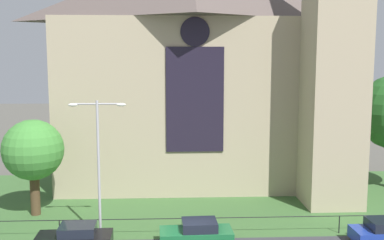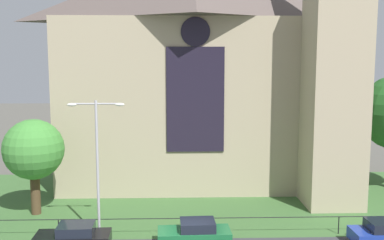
% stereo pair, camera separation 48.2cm
% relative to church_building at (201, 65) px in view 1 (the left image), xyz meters
% --- Properties ---
extents(ground, '(160.00, 160.00, 0.00)m').
position_rel_church_building_xyz_m(ground, '(-1.31, -5.65, -10.27)').
color(ground, '#56544C').
extents(grass_verge, '(120.00, 20.00, 0.01)m').
position_rel_church_building_xyz_m(grass_verge, '(-1.31, -7.65, -10.27)').
color(grass_verge, '#3D6633').
rests_on(grass_verge, ground).
extents(church_building, '(23.20, 16.20, 26.00)m').
position_rel_church_building_xyz_m(church_building, '(0.00, 0.00, 0.00)').
color(church_building, tan).
rests_on(church_building, ground).
extents(iron_railing, '(34.47, 0.07, 1.13)m').
position_rel_church_building_xyz_m(iron_railing, '(-0.77, -13.15, -9.29)').
color(iron_railing, black).
rests_on(iron_railing, ground).
extents(tree_left_near, '(4.17, 4.17, 6.69)m').
position_rel_church_building_xyz_m(tree_left_near, '(-12.06, -8.82, -5.73)').
color(tree_left_near, '#4C3823').
rests_on(tree_left_near, ground).
extents(streetlamp_near, '(3.37, 0.26, 8.36)m').
position_rel_church_building_xyz_m(streetlamp_near, '(-6.90, -13.25, -4.97)').
color(streetlamp_near, '#B2B2B7').
rests_on(streetlamp_near, ground).
extents(parked_car_black, '(4.26, 2.15, 1.51)m').
position_rel_church_building_xyz_m(parked_car_black, '(-8.02, -15.11, -9.53)').
color(parked_car_black, black).
rests_on(parked_car_black, ground).
extents(parked_car_green, '(4.27, 2.16, 1.51)m').
position_rel_church_building_xyz_m(parked_car_green, '(-1.14, -14.70, -9.53)').
color(parked_car_green, '#196033').
rests_on(parked_car_green, ground).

